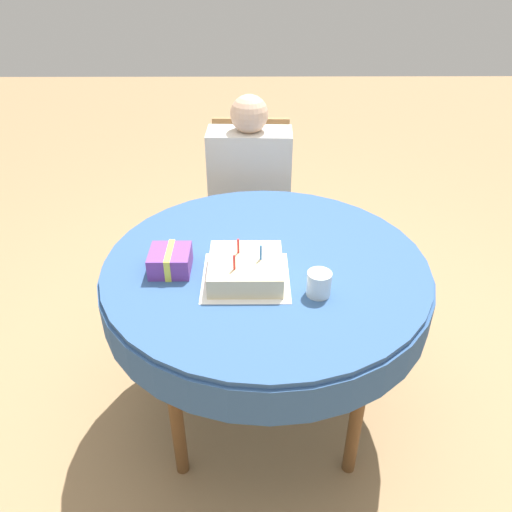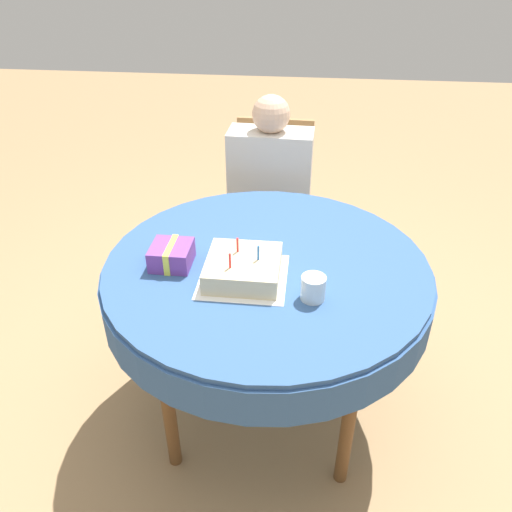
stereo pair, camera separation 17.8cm
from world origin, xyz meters
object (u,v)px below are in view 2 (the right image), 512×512
(person, at_px, (269,186))
(birthday_cake, at_px, (243,268))
(chair, at_px, (271,206))
(gift_box, at_px, (172,255))
(drinking_glass, at_px, (313,288))

(person, relative_size, birthday_cake, 4.52)
(chair, xyz_separation_m, gift_box, (-0.28, -0.98, 0.29))
(birthday_cake, height_order, drinking_glass, birthday_cake)
(drinking_glass, distance_m, gift_box, 0.53)
(birthday_cake, bearing_deg, gift_box, 169.58)
(chair, height_order, person, person)
(birthday_cake, bearing_deg, chair, 89.33)
(chair, xyz_separation_m, drinking_glass, (0.23, -1.13, 0.30))
(gift_box, bearing_deg, drinking_glass, -15.82)
(chair, distance_m, gift_box, 1.06)
(gift_box, bearing_deg, person, 72.52)
(drinking_glass, xyz_separation_m, gift_box, (-0.51, 0.14, -0.00))
(drinking_glass, bearing_deg, gift_box, 164.18)
(person, distance_m, birthday_cake, 0.94)
(drinking_glass, height_order, gift_box, drinking_glass)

